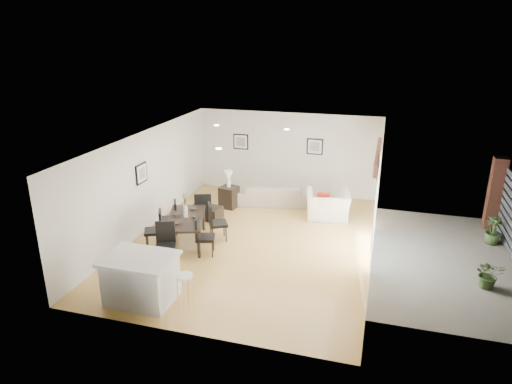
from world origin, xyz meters
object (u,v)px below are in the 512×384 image
(armchair, at_px, (327,205))
(dining_chair_enear, at_px, (202,234))
(coffee_table, at_px, (206,212))
(bar_stool, at_px, (185,280))
(dining_chair_wnear, at_px, (157,227))
(kitchen_island, at_px, (141,278))
(dining_chair_efar, at_px, (215,220))
(dining_table, at_px, (186,220))
(sofa, at_px, (274,194))
(dining_chair_wfar, at_px, (172,216))
(side_table, at_px, (229,197))
(dining_chair_foot, at_px, (203,208))
(dining_chair_head, at_px, (166,241))

(armchair, xyz_separation_m, dining_chair_enear, (-2.60, -3.16, 0.15))
(armchair, xyz_separation_m, coffee_table, (-3.38, -1.00, -0.22))
(dining_chair_enear, xyz_separation_m, bar_stool, (0.56, -2.20, 0.07))
(dining_chair_wnear, distance_m, dining_chair_enear, 1.24)
(kitchen_island, distance_m, bar_stool, 0.96)
(dining_chair_efar, xyz_separation_m, bar_stool, (0.55, -3.05, 0.06))
(dining_table, relative_size, kitchen_island, 1.40)
(dining_table, bearing_deg, dining_chair_wnear, -165.73)
(dining_chair_enear, xyz_separation_m, dining_chair_efar, (0.01, 0.85, 0.01))
(sofa, relative_size, dining_chair_wfar, 2.42)
(dining_table, height_order, dining_chair_wfar, dining_chair_wfar)
(dining_chair_wnear, relative_size, coffee_table, 1.09)
(armchair, height_order, dining_chair_enear, dining_chair_enear)
(side_table, distance_m, kitchen_island, 5.38)
(armchair, height_order, dining_chair_foot, dining_chair_foot)
(sofa, relative_size, dining_chair_enear, 2.24)
(dining_table, bearing_deg, kitchen_island, -103.71)
(armchair, relative_size, dining_chair_foot, 1.20)
(armchair, bearing_deg, dining_chair_wnear, 28.58)
(sofa, distance_m, side_table, 1.42)
(dining_chair_wfar, relative_size, dining_chair_foot, 0.90)
(dining_chair_wfar, bearing_deg, dining_chair_wnear, -26.18)
(dining_chair_efar, bearing_deg, sofa, -44.86)
(dining_chair_wnear, distance_m, bar_stool, 2.88)
(dining_chair_wfar, relative_size, bar_stool, 1.27)
(dining_chair_wfar, height_order, side_table, dining_chair_wfar)
(sofa, xyz_separation_m, dining_chair_foot, (-1.42, -2.30, 0.25))
(dining_chair_enear, relative_size, dining_chair_foot, 0.97)
(dining_chair_head, xyz_separation_m, bar_stool, (1.20, -1.58, 0.06))
(dining_table, distance_m, coffee_table, 1.77)
(dining_table, bearing_deg, dining_chair_efar, 13.87)
(kitchen_island, height_order, bar_stool, kitchen_island)
(dining_chair_foot, xyz_separation_m, side_table, (0.16, 1.64, -0.24))
(dining_chair_efar, bearing_deg, dining_chair_head, 126.71)
(dining_chair_wnear, height_order, side_table, dining_chair_wnear)
(dining_chair_enear, height_order, side_table, dining_chair_enear)
(side_table, bearing_deg, dining_chair_enear, -82.39)
(dining_chair_foot, xyz_separation_m, coffee_table, (-0.19, 0.62, -0.39))
(sofa, distance_m, dining_chair_efar, 3.10)
(dining_chair_foot, xyz_separation_m, kitchen_island, (0.19, -3.73, -0.08))
(sofa, bearing_deg, dining_chair_head, 61.77)
(dining_chair_wfar, bearing_deg, dining_table, 26.52)
(armchair, relative_size, dining_chair_wfar, 1.34)
(kitchen_island, bearing_deg, side_table, 90.38)
(dining_chair_enear, height_order, dining_chair_efar, dining_chair_efar)
(dining_chair_head, height_order, coffee_table, dining_chair_head)
(dining_chair_wnear, height_order, kitchen_island, dining_chair_wnear)
(side_table, bearing_deg, bar_stool, -79.66)
(side_table, relative_size, kitchen_island, 0.48)
(armchair, height_order, dining_chair_efar, dining_chair_efar)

